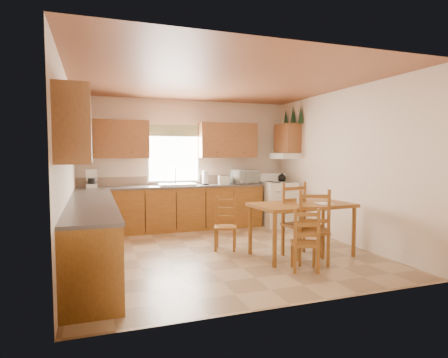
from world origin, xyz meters
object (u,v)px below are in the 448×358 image
object	(u,v)px
chair_near_right	(312,226)
chair_far_left	(225,224)
dining_table	(301,229)
chair_far_right	(302,220)
microwave	(245,177)
chair_near_left	(305,239)
stove	(279,204)

from	to	relation	value
chair_near_right	chair_far_left	bearing A→B (deg)	-26.29
dining_table	chair_far_right	bearing A→B (deg)	-123.20
microwave	chair_far_right	xyz separation A→B (m)	(-0.13, -2.58, -0.51)
chair_far_left	chair_far_right	distance (m)	1.24
chair_far_left	chair_far_right	size ratio (longest dim) A/B	0.76
chair_near_left	chair_near_right	size ratio (longest dim) A/B	0.80
stove	chair_near_left	world-z (taller)	stove
dining_table	chair_far_left	size ratio (longest dim) A/B	1.77
microwave	chair_far_left	xyz separation A→B (m)	(-1.09, -1.79, -0.64)
stove	chair_far_left	bearing A→B (deg)	-134.44
microwave	dining_table	distance (m)	2.60
stove	chair_far_left	distance (m)	2.29
chair_near_left	chair_far_left	world-z (taller)	chair_far_left
dining_table	chair_near_right	distance (m)	0.41
chair_near_left	chair_far_left	distance (m)	1.53
dining_table	chair_far_right	distance (m)	0.17
chair_near_left	chair_far_right	bearing A→B (deg)	-94.69
chair_near_left	chair_far_right	size ratio (longest dim) A/B	0.76
chair_near_right	chair_far_left	size ratio (longest dim) A/B	1.25
stove	chair_far_right	distance (m)	2.40
dining_table	chair_far_left	world-z (taller)	chair_far_left
microwave	chair_far_left	distance (m)	2.19
stove	chair_near_right	xyz separation A→B (m)	(-0.82, -2.59, 0.07)
stove	microwave	bearing A→B (deg)	160.01
chair_near_left	chair_near_right	distance (m)	0.41
stove	chair_near_right	distance (m)	2.71
microwave	chair_far_right	size ratio (longest dim) A/B	0.44
chair_near_left	chair_near_right	bearing A→B (deg)	-113.48
chair_far_right	chair_near_left	bearing A→B (deg)	-125.28
chair_far_left	dining_table	bearing A→B (deg)	-13.24
chair_near_right	stove	bearing A→B (deg)	-83.74
dining_table	chair_far_right	size ratio (longest dim) A/B	1.35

